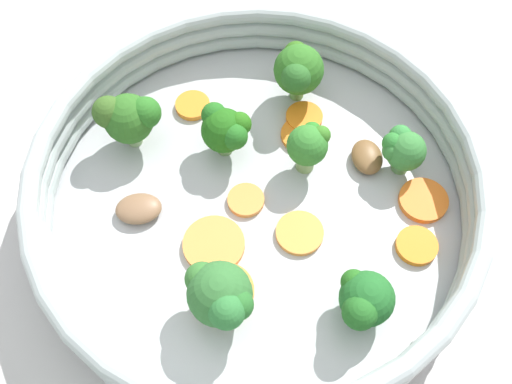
{
  "coord_description": "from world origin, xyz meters",
  "views": [
    {
      "loc": [
        -0.22,
        -0.0,
        0.42
      ],
      "look_at": [
        0.0,
        0.0,
        0.03
      ],
      "focal_mm": 42.0,
      "sensor_mm": 36.0,
      "label": 1
    }
  ],
  "objects_px": {
    "carrot_slice_0": "(299,233)",
    "broccoli_floret_3": "(363,300)",
    "carrot_slice_3": "(192,105)",
    "carrot_slice_6": "(300,135)",
    "carrot_slice_4": "(416,246)",
    "broccoli_floret_4": "(297,70)",
    "broccoli_floret_1": "(308,145)",
    "carrot_slice_7": "(224,291)",
    "broccoli_floret_0": "(401,149)",
    "carrot_slice_2": "(213,244)",
    "carrot_slice_5": "(303,118)",
    "broccoli_floret_6": "(219,296)",
    "mushroom_piece_0": "(366,157)",
    "broccoli_floret_2": "(129,117)",
    "skillet": "(256,206)",
    "mushroom_piece_1": "(138,209)",
    "broccoli_floret_5": "(225,129)",
    "carrot_slice_8": "(423,203)",
    "carrot_slice_1": "(245,201)"
  },
  "relations": [
    {
      "from": "carrot_slice_6",
      "to": "mushroom_piece_1",
      "type": "xyz_separation_m",
      "value": [
        -0.07,
        0.13,
        0.0
      ]
    },
    {
      "from": "broccoli_floret_1",
      "to": "carrot_slice_7",
      "type": "bearing_deg",
      "value": 150.14
    },
    {
      "from": "skillet",
      "to": "mushroom_piece_1",
      "type": "xyz_separation_m",
      "value": [
        -0.01,
        0.09,
        0.01
      ]
    },
    {
      "from": "broccoli_floret_6",
      "to": "mushroom_piece_0",
      "type": "distance_m",
      "value": 0.17
    },
    {
      "from": "carrot_slice_8",
      "to": "broccoli_floret_3",
      "type": "relative_size",
      "value": 0.89
    },
    {
      "from": "broccoli_floret_0",
      "to": "broccoli_floret_1",
      "type": "height_order",
      "value": "broccoli_floret_1"
    },
    {
      "from": "carrot_slice_8",
      "to": "skillet",
      "type": "bearing_deg",
      "value": 88.99
    },
    {
      "from": "carrot_slice_0",
      "to": "carrot_slice_2",
      "type": "xyz_separation_m",
      "value": [
        -0.01,
        0.06,
        0.0
      ]
    },
    {
      "from": "carrot_slice_4",
      "to": "broccoli_floret_6",
      "type": "relative_size",
      "value": 0.59
    },
    {
      "from": "skillet",
      "to": "broccoli_floret_0",
      "type": "xyz_separation_m",
      "value": [
        0.03,
        -0.11,
        0.03
      ]
    },
    {
      "from": "carrot_slice_0",
      "to": "carrot_slice_3",
      "type": "distance_m",
      "value": 0.15
    },
    {
      "from": "broccoli_floret_5",
      "to": "carrot_slice_3",
      "type": "bearing_deg",
      "value": 35.05
    },
    {
      "from": "carrot_slice_3",
      "to": "broccoli_floret_2",
      "type": "height_order",
      "value": "broccoli_floret_2"
    },
    {
      "from": "carrot_slice_5",
      "to": "broccoli_floret_6",
      "type": "xyz_separation_m",
      "value": [
        -0.17,
        0.06,
        0.03
      ]
    },
    {
      "from": "carrot_slice_5",
      "to": "mushroom_piece_0",
      "type": "xyz_separation_m",
      "value": [
        -0.04,
        -0.05,
        0.0
      ]
    },
    {
      "from": "carrot_slice_7",
      "to": "mushroom_piece_1",
      "type": "bearing_deg",
      "value": 46.2
    },
    {
      "from": "broccoli_floret_3",
      "to": "broccoli_floret_0",
      "type": "bearing_deg",
      "value": -18.14
    },
    {
      "from": "broccoli_floret_4",
      "to": "broccoli_floret_0",
      "type": "bearing_deg",
      "value": -131.99
    },
    {
      "from": "carrot_slice_2",
      "to": "broccoli_floret_0",
      "type": "bearing_deg",
      "value": -63.79
    },
    {
      "from": "carrot_slice_2",
      "to": "skillet",
      "type": "bearing_deg",
      "value": -40.18
    },
    {
      "from": "broccoli_floret_3",
      "to": "broccoli_floret_6",
      "type": "height_order",
      "value": "broccoli_floret_6"
    },
    {
      "from": "mushroom_piece_1",
      "to": "carrot_slice_3",
      "type": "bearing_deg",
      "value": -19.16
    },
    {
      "from": "broccoli_floret_0",
      "to": "broccoli_floret_2",
      "type": "relative_size",
      "value": 0.75
    },
    {
      "from": "carrot_slice_2",
      "to": "carrot_slice_4",
      "type": "xyz_separation_m",
      "value": [
        -0.0,
        -0.15,
        0.0
      ]
    },
    {
      "from": "carrot_slice_0",
      "to": "carrot_slice_1",
      "type": "relative_size",
      "value": 1.26
    },
    {
      "from": "carrot_slice_5",
      "to": "mushroom_piece_1",
      "type": "relative_size",
      "value": 0.88
    },
    {
      "from": "carrot_slice_3",
      "to": "broccoli_floret_2",
      "type": "xyz_separation_m",
      "value": [
        -0.03,
        0.04,
        0.03
      ]
    },
    {
      "from": "broccoli_floret_1",
      "to": "mushroom_piece_0",
      "type": "height_order",
      "value": "broccoli_floret_1"
    },
    {
      "from": "carrot_slice_6",
      "to": "mushroom_piece_1",
      "type": "distance_m",
      "value": 0.14
    },
    {
      "from": "carrot_slice_4",
      "to": "carrot_slice_6",
      "type": "distance_m",
      "value": 0.13
    },
    {
      "from": "broccoli_floret_2",
      "to": "carrot_slice_4",
      "type": "bearing_deg",
      "value": -113.7
    },
    {
      "from": "carrot_slice_0",
      "to": "broccoli_floret_4",
      "type": "distance_m",
      "value": 0.13
    },
    {
      "from": "broccoli_floret_3",
      "to": "carrot_slice_7",
      "type": "bearing_deg",
      "value": 81.61
    },
    {
      "from": "carrot_slice_3",
      "to": "broccoli_floret_5",
      "type": "bearing_deg",
      "value": -144.95
    },
    {
      "from": "broccoli_floret_2",
      "to": "broccoli_floret_4",
      "type": "bearing_deg",
      "value": -70.66
    },
    {
      "from": "carrot_slice_3",
      "to": "carrot_slice_6",
      "type": "distance_m",
      "value": 0.1
    },
    {
      "from": "carrot_slice_5",
      "to": "carrot_slice_8",
      "type": "bearing_deg",
      "value": -132.29
    },
    {
      "from": "carrot_slice_7",
      "to": "carrot_slice_2",
      "type": "bearing_deg",
      "value": 14.23
    },
    {
      "from": "carrot_slice_7",
      "to": "broccoli_floret_6",
      "type": "xyz_separation_m",
      "value": [
        -0.01,
        0.0,
        0.03
      ]
    },
    {
      "from": "skillet",
      "to": "broccoli_floret_4",
      "type": "distance_m",
      "value": 0.12
    },
    {
      "from": "broccoli_floret_4",
      "to": "carrot_slice_1",
      "type": "bearing_deg",
      "value": 158.17
    },
    {
      "from": "carrot_slice_2",
      "to": "carrot_slice_7",
      "type": "xyz_separation_m",
      "value": [
        -0.04,
        -0.01,
        0.0
      ]
    },
    {
      "from": "carrot_slice_2",
      "to": "broccoli_floret_6",
      "type": "distance_m",
      "value": 0.06
    },
    {
      "from": "carrot_slice_3",
      "to": "carrot_slice_6",
      "type": "xyz_separation_m",
      "value": [
        -0.03,
        -0.09,
        -0.0
      ]
    },
    {
      "from": "broccoli_floret_5",
      "to": "carrot_slice_0",
      "type": "bearing_deg",
      "value": -143.42
    },
    {
      "from": "carrot_slice_7",
      "to": "mushroom_piece_1",
      "type": "distance_m",
      "value": 0.09
    },
    {
      "from": "mushroom_piece_0",
      "to": "carrot_slice_4",
      "type": "bearing_deg",
      "value": -157.99
    },
    {
      "from": "broccoli_floret_1",
      "to": "mushroom_piece_0",
      "type": "relative_size",
      "value": 1.4
    },
    {
      "from": "broccoli_floret_0",
      "to": "broccoli_floret_2",
      "type": "bearing_deg",
      "value": 83.43
    },
    {
      "from": "carrot_slice_0",
      "to": "broccoli_floret_3",
      "type": "distance_m",
      "value": 0.08
    }
  ]
}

